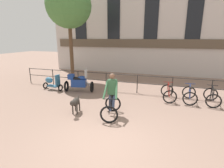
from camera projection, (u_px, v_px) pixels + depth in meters
name	position (u px, v px, depth m)	size (l,w,h in m)	color
ground_plane	(106.00, 143.00, 5.24)	(60.00, 60.00, 0.00)	#8E7060
canal_railing	(137.00, 81.00, 9.83)	(15.05, 0.05, 1.05)	#2D2B28
building_facade	(152.00, 19.00, 14.17)	(18.00, 0.72, 9.11)	beige
cyclist_with_bike	(112.00, 97.00, 6.92)	(0.88, 1.27, 1.70)	black
dog	(75.00, 102.00, 7.18)	(0.39, 0.98, 0.68)	#332D28
parked_motorcycle	(79.00, 82.00, 10.10)	(1.74, 0.96, 1.35)	black
parked_bicycle_near_lamp	(168.00, 93.00, 8.80)	(0.81, 1.19, 0.86)	black
parked_bicycle_mid_left	(189.00, 95.00, 8.51)	(0.70, 1.14, 0.86)	black
parked_bicycle_mid_right	(212.00, 97.00, 8.22)	(0.74, 1.16, 0.86)	black
parked_scooter	(52.00, 82.00, 10.50)	(1.32, 0.57, 0.96)	black
tree_canalside_left	(69.00, 5.00, 11.59)	(3.05, 3.05, 6.70)	brown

